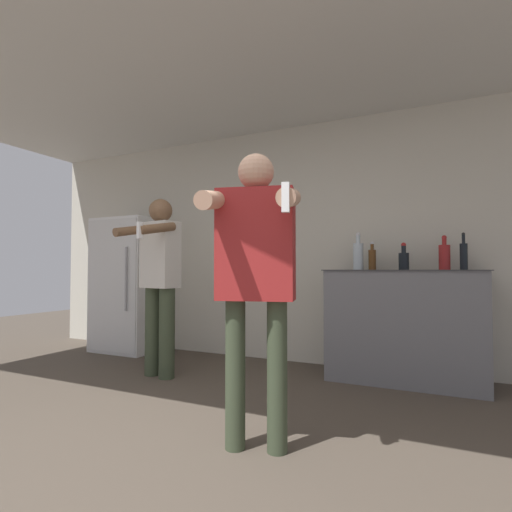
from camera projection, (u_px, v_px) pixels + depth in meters
name	position (u px, v px, depth m)	size (l,w,h in m)	color
ground_plane	(109.00, 484.00, 1.84)	(14.00, 14.00, 0.00)	#4C4238
wall_back	(300.00, 243.00, 4.33)	(7.00, 0.06, 2.55)	beige
ceiling_slab	(243.00, 68.00, 3.13)	(7.00, 3.20, 0.05)	silver
refrigerator	(130.00, 285.00, 4.90)	(0.77, 0.64, 1.61)	white
counter	(404.00, 325.00, 3.54)	(1.33, 0.62, 0.99)	slate
bottle_green_wine	(464.00, 255.00, 3.42)	(0.06, 0.06, 0.32)	black
bottle_tall_gin	(444.00, 256.00, 3.48)	(0.09, 0.09, 0.30)	maroon
bottle_amber_bourbon	(372.00, 258.00, 3.75)	(0.07, 0.07, 0.26)	#563314
bottle_clear_vodka	(358.00, 255.00, 3.80)	(0.10, 0.10, 0.36)	silver
bottle_dark_rum	(404.00, 259.00, 3.63)	(0.09, 0.09, 0.25)	black
person_woman_foreground	(256.00, 265.00, 2.20)	(0.57, 0.54, 1.64)	#38422D
person_man_side	(159.00, 277.00, 3.71)	(0.48, 0.55, 1.65)	#38422D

